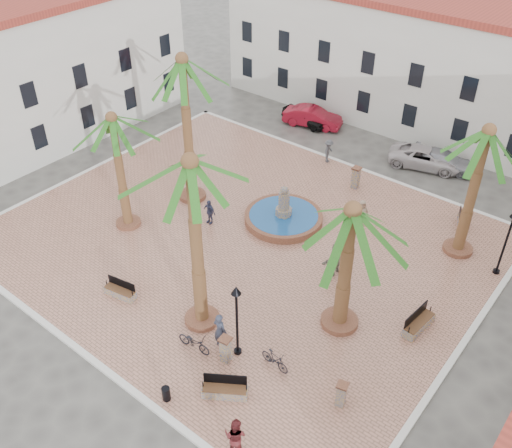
# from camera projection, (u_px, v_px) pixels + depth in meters

# --- Properties ---
(ground) EXTENTS (120.00, 120.00, 0.00)m
(ground) POSITION_uv_depth(u_px,v_px,m) (242.00, 240.00, 32.65)
(ground) COLOR #56544F
(ground) RESTS_ON ground
(plaza) EXTENTS (26.00, 22.00, 0.15)m
(plaza) POSITION_uv_depth(u_px,v_px,m) (242.00, 239.00, 32.60)
(plaza) COLOR tan
(plaza) RESTS_ON ground
(kerb_n) EXTENTS (26.30, 0.30, 0.16)m
(kerb_n) POSITION_uv_depth(u_px,v_px,m) (344.00, 163.00, 39.53)
(kerb_n) COLOR silver
(kerb_n) RESTS_ON ground
(kerb_s) EXTENTS (26.30, 0.30, 0.16)m
(kerb_s) POSITION_uv_depth(u_px,v_px,m) (86.00, 356.00, 25.67)
(kerb_s) COLOR silver
(kerb_s) RESTS_ON ground
(kerb_e) EXTENTS (0.30, 22.30, 0.16)m
(kerb_e) POSITION_uv_depth(u_px,v_px,m) (461.00, 348.00, 26.05)
(kerb_e) COLOR silver
(kerb_e) RESTS_ON ground
(kerb_w) EXTENTS (0.30, 22.30, 0.16)m
(kerb_w) POSITION_uv_depth(u_px,v_px,m) (97.00, 167.00, 39.15)
(kerb_w) COLOR silver
(kerb_w) RESTS_ON ground
(building_north) EXTENTS (30.40, 7.40, 9.50)m
(building_north) POSITION_uv_depth(u_px,v_px,m) (413.00, 61.00, 42.42)
(building_north) COLOR silver
(building_north) RESTS_ON ground
(building_west) EXTENTS (6.40, 24.40, 10.00)m
(building_west) POSITION_uv_depth(u_px,v_px,m) (30.00, 77.00, 39.24)
(building_west) COLOR silver
(building_west) RESTS_ON ground
(fountain) EXTENTS (4.64, 4.64, 2.40)m
(fountain) POSITION_uv_depth(u_px,v_px,m) (284.00, 216.00, 33.72)
(fountain) COLOR brown
(fountain) RESTS_ON plaza
(palm_nw) EXTENTS (5.46, 5.46, 9.31)m
(palm_nw) POSITION_uv_depth(u_px,v_px,m) (183.00, 76.00, 31.26)
(palm_nw) COLOR brown
(palm_nw) RESTS_ON plaza
(palm_sw) EXTENTS (4.72, 4.72, 7.20)m
(palm_sw) POSITION_uv_depth(u_px,v_px,m) (113.00, 131.00, 30.04)
(palm_sw) COLOR brown
(palm_sw) RESTS_ON plaza
(palm_s) EXTENTS (5.45, 5.45, 9.13)m
(palm_s) POSITION_uv_depth(u_px,v_px,m) (191.00, 182.00, 22.72)
(palm_s) COLOR brown
(palm_s) RESTS_ON plaza
(palm_e) EXTENTS (5.82, 5.82, 6.98)m
(palm_e) POSITION_uv_depth(u_px,v_px,m) (351.00, 228.00, 23.83)
(palm_e) COLOR brown
(palm_e) RESTS_ON plaza
(palm_ne) EXTENTS (5.25, 5.25, 7.74)m
(palm_ne) POSITION_uv_depth(u_px,v_px,m) (485.00, 146.00, 27.81)
(palm_ne) COLOR brown
(palm_ne) RESTS_ON plaza
(bench_s) EXTENTS (1.80, 0.84, 0.91)m
(bench_s) POSITION_uv_depth(u_px,v_px,m) (120.00, 292.00, 28.58)
(bench_s) COLOR #7D6D5D
(bench_s) RESTS_ON plaza
(bench_se) EXTENTS (1.93, 1.55, 1.01)m
(bench_se) POSITION_uv_depth(u_px,v_px,m) (225.00, 390.00, 23.71)
(bench_se) COLOR #7D6D5D
(bench_se) RESTS_ON plaza
(bench_e) EXTENTS (0.81, 2.04, 1.05)m
(bench_e) POSITION_uv_depth(u_px,v_px,m) (418.00, 324.00, 26.75)
(bench_e) COLOR #7D6D5D
(bench_e) RESTS_ON plaza
(bench_ne) EXTENTS (1.09, 1.71, 0.87)m
(bench_ne) POSITION_uv_depth(u_px,v_px,m) (462.00, 222.00, 33.40)
(bench_ne) COLOR #7D6D5D
(bench_ne) RESTS_ON plaza
(lamppost_s) EXTENTS (0.44, 0.44, 4.00)m
(lamppost_s) POSITION_uv_depth(u_px,v_px,m) (237.00, 309.00, 24.14)
(lamppost_s) COLOR black
(lamppost_s) RESTS_ON plaza
(lamppost_e) EXTENTS (0.43, 0.43, 3.99)m
(lamppost_e) POSITION_uv_depth(u_px,v_px,m) (509.00, 232.00, 28.55)
(lamppost_e) COLOR black
(lamppost_e) RESTS_ON plaza
(bollard_se) EXTENTS (0.56, 0.56, 1.40)m
(bollard_se) POSITION_uv_depth(u_px,v_px,m) (226.00, 349.00, 24.94)
(bollard_se) COLOR #7D6D5D
(bollard_se) RESTS_ON plaza
(bollard_n) EXTENTS (0.55, 0.55, 1.48)m
(bollard_n) POSITION_uv_depth(u_px,v_px,m) (356.00, 177.00, 36.44)
(bollard_n) COLOR #7D6D5D
(bollard_n) RESTS_ON plaza
(bollard_e) EXTENTS (0.55, 0.55, 1.27)m
(bollard_e) POSITION_uv_depth(u_px,v_px,m) (341.00, 394.00, 23.11)
(bollard_e) COLOR #7D6D5D
(bollard_e) RESTS_ON plaza
(litter_bin) EXTENTS (0.35, 0.35, 0.69)m
(litter_bin) POSITION_uv_depth(u_px,v_px,m) (166.00, 394.00, 23.51)
(litter_bin) COLOR black
(litter_bin) RESTS_ON plaza
(cyclist_a) EXTENTS (0.72, 0.48, 1.96)m
(cyclist_a) POSITION_uv_depth(u_px,v_px,m) (220.00, 331.00, 25.48)
(cyclist_a) COLOR #2E3346
(cyclist_a) RESTS_ON plaza
(bicycle_a) EXTENTS (1.78, 0.76, 0.91)m
(bicycle_a) POSITION_uv_depth(u_px,v_px,m) (194.00, 342.00, 25.63)
(bicycle_a) COLOR black
(bicycle_a) RESTS_ON plaza
(cyclist_b) EXTENTS (1.05, 0.91, 1.86)m
(cyclist_b) POSITION_uv_depth(u_px,v_px,m) (235.00, 436.00, 21.26)
(cyclist_b) COLOR #5B1B1E
(cyclist_b) RESTS_ON plaza
(bicycle_b) EXTENTS (1.56, 0.57, 0.92)m
(bicycle_b) POSITION_uv_depth(u_px,v_px,m) (275.00, 360.00, 24.81)
(bicycle_b) COLOR black
(bicycle_b) RESTS_ON plaza
(pedestrian_fountain_a) EXTENTS (0.93, 0.91, 1.61)m
(pedestrian_fountain_a) POSITION_uv_depth(u_px,v_px,m) (362.00, 213.00, 33.20)
(pedestrian_fountain_a) COLOR #937A61
(pedestrian_fountain_a) RESTS_ON plaza
(pedestrian_fountain_b) EXTENTS (0.94, 0.44, 1.56)m
(pedestrian_fountain_b) POSITION_uv_depth(u_px,v_px,m) (209.00, 212.00, 33.32)
(pedestrian_fountain_b) COLOR #343A5A
(pedestrian_fountain_b) RESTS_ON plaza
(pedestrian_north) EXTENTS (0.83, 1.18, 1.67)m
(pedestrian_north) POSITION_uv_depth(u_px,v_px,m) (329.00, 151.00, 39.08)
(pedestrian_north) COLOR #424347
(pedestrian_north) RESTS_ON plaza
(pedestrian_east) EXTENTS (0.65, 1.80, 1.92)m
(pedestrian_east) POSITION_uv_depth(u_px,v_px,m) (335.00, 259.00, 29.56)
(pedestrian_east) COLOR slate
(pedestrian_east) RESTS_ON plaza
(car_black) EXTENTS (4.07, 1.85, 1.35)m
(car_black) POSITION_uv_depth(u_px,v_px,m) (306.00, 116.00, 44.23)
(car_black) COLOR black
(car_black) RESTS_ON ground
(car_red) EXTENTS (4.77, 2.73, 1.49)m
(car_red) POSITION_uv_depth(u_px,v_px,m) (313.00, 117.00, 43.91)
(car_red) COLOR maroon
(car_red) RESTS_ON ground
(car_silver) EXTENTS (4.60, 2.48, 1.27)m
(car_silver) POSITION_uv_depth(u_px,v_px,m) (444.00, 161.00, 38.73)
(car_silver) COLOR #A0A0A8
(car_silver) RESTS_ON ground
(car_white) EXTENTS (5.47, 3.62, 1.40)m
(car_white) POSITION_uv_depth(u_px,v_px,m) (426.00, 157.00, 38.93)
(car_white) COLOR beige
(car_white) RESTS_ON ground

